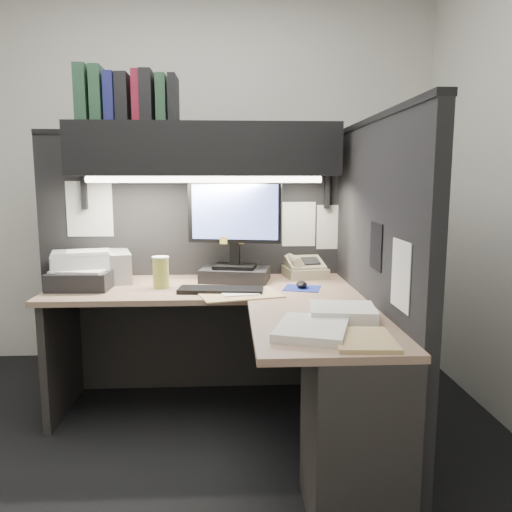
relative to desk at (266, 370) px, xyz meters
name	(u,v)px	position (x,y,z in m)	size (l,w,h in m)	color
floor	(177,459)	(-0.43, 0.00, -0.44)	(3.50, 3.50, 0.00)	black
wall_back	(194,177)	(-0.43, 1.50, 0.91)	(3.50, 0.04, 2.70)	silver
wall_front	(45,164)	(-0.43, -1.50, 0.91)	(3.50, 0.04, 2.70)	silver
partition_back	(194,263)	(-0.40, 0.93, 0.36)	(1.90, 0.06, 1.60)	black
partition_right	(373,286)	(0.55, 0.18, 0.36)	(0.06, 1.50, 1.60)	black
desk	(266,370)	(0.00, 0.00, 0.00)	(1.70, 1.53, 0.73)	#9B7863
overhead_shelf	(206,150)	(-0.30, 0.75, 1.06)	(1.55, 0.34, 0.30)	black
task_light_tube	(205,179)	(-0.30, 0.61, 0.89)	(0.04, 0.04, 1.32)	white
monitor	(235,242)	(-0.13, 0.69, 0.52)	(0.55, 0.31, 0.59)	black
keyboard	(221,290)	(-0.21, 0.40, 0.30)	(0.45, 0.15, 0.02)	black
mousepad	(302,288)	(0.24, 0.46, 0.29)	(0.20, 0.18, 0.00)	navy
mouse	(302,284)	(0.23, 0.47, 0.31)	(0.06, 0.10, 0.04)	black
telephone	(305,269)	(0.30, 0.80, 0.34)	(0.24, 0.25, 0.10)	#B4AD8B
coffee_cup	(161,273)	(-0.55, 0.53, 0.37)	(0.09, 0.09, 0.17)	#CCC351
printer	(91,267)	(-0.98, 0.72, 0.37)	(0.44, 0.37, 0.18)	#979A9C
notebook_stack	(82,280)	(-0.99, 0.53, 0.34)	(0.33, 0.27, 0.10)	black
open_folder	(240,294)	(-0.11, 0.32, 0.29)	(0.42, 0.27, 0.01)	tan
paper_stack_a	(342,312)	(0.32, -0.15, 0.31)	(0.28, 0.24, 0.05)	white
paper_stack_b	(312,329)	(0.16, -0.35, 0.30)	(0.27, 0.33, 0.03)	white
manila_stack	(363,339)	(0.33, -0.46, 0.30)	(0.22, 0.28, 0.02)	tan
binder_row	(127,98)	(-0.74, 0.75, 1.35)	(0.55, 0.24, 0.31)	#22452E
pinned_papers	(258,229)	(0.00, 0.56, 0.61)	(1.76, 1.31, 0.51)	white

